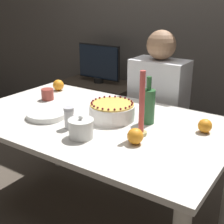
{
  "coord_description": "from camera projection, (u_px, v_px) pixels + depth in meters",
  "views": [
    {
      "loc": [
        1.03,
        -1.34,
        1.4
      ],
      "look_at": [
        0.09,
        0.06,
        0.77
      ],
      "focal_mm": 50.0,
      "sensor_mm": 36.0,
      "label": 1
    }
  ],
  "objects": [
    {
      "name": "ground_plane",
      "position": [
        96.0,
        221.0,
        2.07
      ],
      "size": [
        12.0,
        12.0,
        0.0
      ],
      "primitive_type": "plane",
      "color": "#4C4238"
    },
    {
      "name": "wall_behind",
      "position": [
        190.0,
        9.0,
        2.71
      ],
      "size": [
        8.0,
        0.05,
        2.6
      ],
      "color": "#4C4742",
      "rests_on": "ground_plane"
    },
    {
      "name": "dining_table",
      "position": [
        95.0,
        135.0,
        1.85
      ],
      "size": [
        1.56,
        0.94,
        0.73
      ],
      "color": "beige",
      "rests_on": "ground_plane"
    },
    {
      "name": "cake",
      "position": [
        112.0,
        111.0,
        1.8
      ],
      "size": [
        0.26,
        0.26,
        0.11
      ],
      "color": "white",
      "rests_on": "dining_table"
    },
    {
      "name": "sugar_bowl",
      "position": [
        81.0,
        128.0,
        1.57
      ],
      "size": [
        0.13,
        0.13,
        0.12
      ],
      "color": "silver",
      "rests_on": "dining_table"
    },
    {
      "name": "sugar_shaker",
      "position": [
        69.0,
        118.0,
        1.67
      ],
      "size": [
        0.06,
        0.06,
        0.12
      ],
      "color": "white",
      "rests_on": "dining_table"
    },
    {
      "name": "plate_stack",
      "position": [
        47.0,
        115.0,
        1.84
      ],
      "size": [
        0.24,
        0.24,
        0.03
      ],
      "color": "silver",
      "rests_on": "dining_table"
    },
    {
      "name": "candle",
      "position": [
        142.0,
        109.0,
        1.56
      ],
      "size": [
        0.06,
        0.06,
        0.34
      ],
      "color": "tan",
      "rests_on": "dining_table"
    },
    {
      "name": "bottle",
      "position": [
        148.0,
        106.0,
        1.73
      ],
      "size": [
        0.08,
        0.08,
        0.27
      ],
      "color": "#2D6638",
      "rests_on": "dining_table"
    },
    {
      "name": "cup",
      "position": [
        48.0,
        94.0,
        2.14
      ],
      "size": [
        0.08,
        0.08,
        0.08
      ],
      "color": "#993D33",
      "rests_on": "dining_table"
    },
    {
      "name": "orange_fruit_0",
      "position": [
        58.0,
        85.0,
        2.35
      ],
      "size": [
        0.08,
        0.08,
        0.08
      ],
      "color": "orange",
      "rests_on": "dining_table"
    },
    {
      "name": "orange_fruit_1",
      "position": [
        205.0,
        126.0,
        1.63
      ],
      "size": [
        0.07,
        0.07,
        0.07
      ],
      "color": "orange",
      "rests_on": "dining_table"
    },
    {
      "name": "orange_fruit_2",
      "position": [
        135.0,
        136.0,
        1.5
      ],
      "size": [
        0.08,
        0.08,
        0.08
      ],
      "color": "orange",
      "rests_on": "dining_table"
    },
    {
      "name": "person_man_blue_shirt",
      "position": [
        157.0,
        120.0,
        2.37
      ],
      "size": [
        0.4,
        0.34,
        1.19
      ],
      "rotation": [
        0.0,
        0.0,
        3.14
      ],
      "color": "#595960",
      "rests_on": "ground_plane"
    },
    {
      "name": "side_cabinet",
      "position": [
        99.0,
        109.0,
        3.28
      ],
      "size": [
        0.78,
        0.44,
        0.58
      ],
      "color": "#382D23",
      "rests_on": "ground_plane"
    },
    {
      "name": "tv_monitor",
      "position": [
        99.0,
        63.0,
        3.11
      ],
      "size": [
        0.48,
        0.1,
        0.38
      ],
      "color": "black",
      "rests_on": "side_cabinet"
    }
  ]
}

